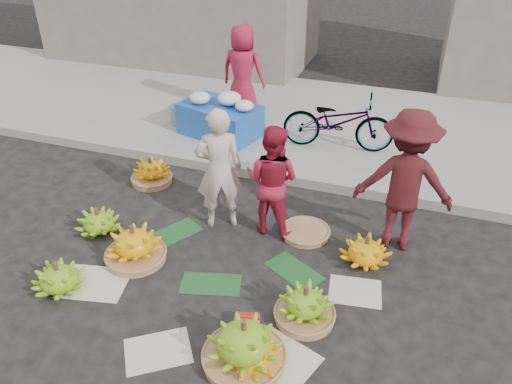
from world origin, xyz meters
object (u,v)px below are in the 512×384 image
(vendor_cream, at_px, (219,170))
(bicycle, at_px, (338,121))
(flower_table, at_px, (220,118))
(banana_bunch_4, at_px, (305,306))
(banana_bunch_0, at_px, (134,245))

(vendor_cream, bearing_deg, bicycle, -139.58)
(flower_table, distance_m, bicycle, 1.93)
(vendor_cream, distance_m, bicycle, 2.58)
(banana_bunch_4, distance_m, bicycle, 3.68)
(banana_bunch_4, xyz_separation_m, flower_table, (-2.34, 3.47, 0.25))
(vendor_cream, distance_m, flower_table, 2.43)
(vendor_cream, xyz_separation_m, bicycle, (0.99, 2.38, -0.21))
(banana_bunch_0, relative_size, flower_table, 0.49)
(banana_bunch_0, xyz_separation_m, vendor_cream, (0.65, 0.99, 0.58))
(banana_bunch_4, relative_size, bicycle, 0.38)
(flower_table, bearing_deg, banana_bunch_4, -39.61)
(flower_table, bearing_deg, vendor_cream, -50.94)
(vendor_cream, xyz_separation_m, flower_table, (-0.93, 2.22, -0.36))
(banana_bunch_4, relative_size, flower_table, 0.45)
(banana_bunch_4, height_order, vendor_cream, vendor_cream)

